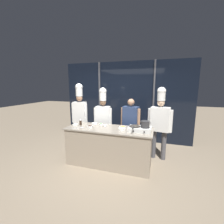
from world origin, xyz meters
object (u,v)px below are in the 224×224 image
at_px(person_guest, 131,122).
at_px(serving_spoon_slotted, 80,128).
at_px(prep_bowl_soy_glaze, 90,127).
at_px(chef_head, 80,111).
at_px(chef_line, 160,120).
at_px(chef_sous, 103,116).
at_px(prep_bowl_noodles, 105,125).
at_px(prep_bowl_bean_sprouts, 122,129).
at_px(frying_pan, 135,125).
at_px(prep_bowl_chicken, 75,125).
at_px(prep_bowl_scallions, 101,124).
at_px(stock_pot, 145,124).
at_px(prep_bowl_carrots, 123,127).
at_px(portable_stove, 140,129).
at_px(squeeze_bottle_soy, 81,122).
at_px(prep_bowl_garlic, 94,123).

bearing_deg(person_guest, serving_spoon_slotted, 46.61).
xyz_separation_m(prep_bowl_soy_glaze, chef_head, (-0.71, 0.79, 0.23)).
distance_m(chef_head, chef_line, 2.31).
relative_size(chef_sous, person_guest, 1.18).
relative_size(prep_bowl_noodles, prep_bowl_bean_sprouts, 0.64).
bearing_deg(frying_pan, prep_bowl_chicken, 179.79).
bearing_deg(prep_bowl_scallions, serving_spoon_slotted, -134.40).
height_order(stock_pot, prep_bowl_soy_glaze, stock_pot).
xyz_separation_m(prep_bowl_chicken, chef_sous, (0.52, 0.63, 0.14)).
bearing_deg(prep_bowl_soy_glaze, prep_bowl_carrots, 17.29).
xyz_separation_m(prep_bowl_chicken, chef_line, (2.06, 0.66, 0.13)).
xyz_separation_m(portable_stove, chef_head, (-1.88, 0.70, 0.21)).
bearing_deg(chef_line, prep_bowl_noodles, 30.94).
bearing_deg(stock_pot, prep_bowl_bean_sprouts, -172.95).
bearing_deg(prep_bowl_soy_glaze, prep_bowl_noodles, 38.88).
distance_m(serving_spoon_slotted, chef_sous, 0.86).
distance_m(squeeze_bottle_soy, chef_line, 2.03).
xyz_separation_m(frying_pan, chef_head, (-1.77, 0.70, 0.14)).
bearing_deg(chef_line, stock_pot, 74.08).
relative_size(prep_bowl_chicken, chef_line, 0.07).
bearing_deg(prep_bowl_scallions, frying_pan, -13.47).
bearing_deg(prep_bowl_soy_glaze, portable_stove, 4.67).
height_order(prep_bowl_scallions, chef_line, chef_line).
distance_m(prep_bowl_scallions, person_guest, 0.81).
bearing_deg(squeeze_bottle_soy, prep_bowl_noodles, 6.53).
bearing_deg(serving_spoon_slotted, prep_bowl_carrots, 17.79).
xyz_separation_m(frying_pan, chef_line, (0.54, 0.67, 0.02)).
height_order(prep_bowl_scallions, chef_sous, chef_sous).
relative_size(portable_stove, prep_bowl_chicken, 3.60).
relative_size(chef_head, chef_line, 1.05).
bearing_deg(prep_bowl_soy_glaze, serving_spoon_slotted, -160.49).
bearing_deg(chef_sous, prep_bowl_chicken, 45.05).
xyz_separation_m(squeeze_bottle_soy, person_guest, (1.19, 0.56, -0.04)).
relative_size(frying_pan, serving_spoon_slotted, 1.72).
distance_m(prep_bowl_scallions, prep_bowl_carrots, 0.59).
distance_m(prep_bowl_noodles, chef_line, 1.41).
relative_size(squeeze_bottle_soy, prep_bowl_chicken, 1.17).
bearing_deg(prep_bowl_soy_glaze, chef_line, 25.41).
xyz_separation_m(prep_bowl_noodles, chef_line, (1.30, 0.52, 0.12)).
relative_size(frying_pan, stock_pot, 1.98).
xyz_separation_m(prep_bowl_soy_glaze, prep_bowl_noodles, (0.30, 0.24, -0.01)).
bearing_deg(prep_bowl_garlic, portable_stove, -12.03).
height_order(frying_pan, stock_pot, stock_pot).
relative_size(squeeze_bottle_soy, prep_bowl_scallions, 1.67).
bearing_deg(chef_head, prep_bowl_scallions, 147.64).
xyz_separation_m(portable_stove, prep_bowl_scallions, (-1.01, 0.21, -0.03)).
bearing_deg(portable_stove, chef_sous, 150.55).
distance_m(prep_bowl_noodles, prep_bowl_chicken, 0.77).
height_order(serving_spoon_slotted, chef_sous, chef_sous).
bearing_deg(chef_sous, chef_head, -10.13).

